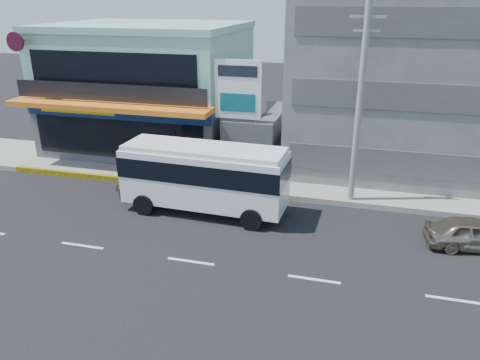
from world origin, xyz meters
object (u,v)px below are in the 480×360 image
Objects in this scene: concrete_building at (436,51)px; shop_building at (151,91)px; utility_pole_near at (359,106)px; billboard at (238,96)px; sedan at (474,233)px; motorcycle_rider at (128,183)px; satellite_dish at (254,114)px; minibus at (204,173)px.

shop_building is at bearing -176.65° from concrete_building.
billboard is at bearing 164.52° from utility_pole_near.
sedan is at bearing -26.87° from shop_building.
concrete_building is at bearing 31.03° from motorcycle_rider.
shop_building is 1.24× the size of utility_pole_near.
concrete_building is 19.33m from motorcycle_rider.
shop_building reaches higher than motorcycle_rider.
concrete_building is at bearing 21.80° from satellite_dish.
utility_pole_near is 8.11m from minibus.
shop_building reaches higher than satellite_dish.
billboard reaches higher than satellite_dish.
utility_pole_near reaches higher than minibus.
sedan is (11.76, -5.01, -4.25)m from billboard.
shop_building is 8.92m from billboard.
motorcycle_rider is at bearing 169.40° from minibus.
utility_pole_near is 2.51× the size of sedan.
shop_building is 11.77m from minibus.
utility_pole_near is at bearing 49.89° from sedan.
shop_building is 0.77× the size of concrete_building.
concrete_building reaches higher than satellite_dish.
utility_pole_near is at bearing -15.48° from billboard.
billboard is 1.73× the size of sedan.
concrete_building is at bearing -2.03° from sedan.
sedan is (19.26, -9.76, -3.32)m from shop_building.
minibus is 4.02× the size of motorcycle_rider.
utility_pole_near is 12.61m from motorcycle_rider.
utility_pole_near is 1.22× the size of minibus.
shop_building is 15.50m from utility_pole_near.
utility_pole_near reaches higher than shop_building.
satellite_dish reaches higher than sedan.
satellite_dish is (8.00, -2.95, -0.42)m from shop_building.
minibus is at bearing -96.13° from billboard.
concrete_building is 8.79m from utility_pole_near.
minibus is 4.94m from motorcycle_rider.
billboard is 3.40× the size of motorcycle_rider.
minibus is at bearing -136.87° from concrete_building.
minibus is (7.02, -9.23, -1.98)m from shop_building.
concrete_building is at bearing 28.92° from billboard.
billboard is at bearing 58.22° from sedan.
sedan is at bearing -23.09° from billboard.
sedan is at bearing -2.46° from minibus.
satellite_dish reaches higher than minibus.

